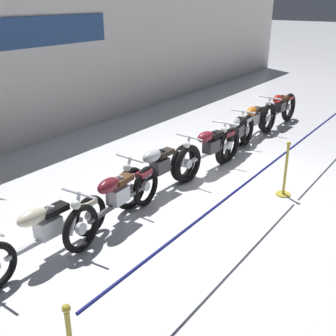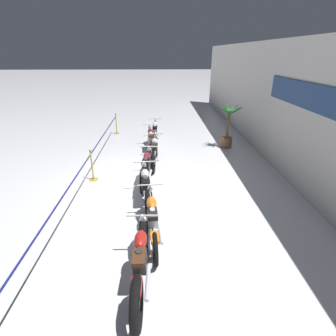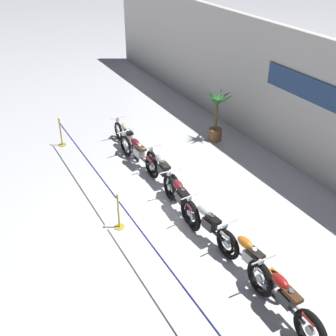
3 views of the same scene
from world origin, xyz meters
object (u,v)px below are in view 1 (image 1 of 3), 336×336
motorcycle_orange_5 (253,120)px  stanchion_far_left (257,183)px  motorcycle_cream_0 (45,231)px  motorcycle_maroon_3 (209,150)px  stanchion_mid_left (285,177)px  motorcycle_silver_2 (158,170)px  motorcycle_maroon_1 (116,199)px  motorcycle_silver_4 (236,134)px  motorcycle_red_6 (279,110)px

motorcycle_orange_5 → stanchion_far_left: (-4.22, -1.96, 0.28)m
motorcycle_cream_0 → motorcycle_maroon_3: 4.15m
stanchion_mid_left → motorcycle_silver_2: bearing=123.5°
motorcycle_orange_5 → stanchion_far_left: bearing=-155.1°
motorcycle_orange_5 → motorcycle_maroon_1: bearing=-178.2°
motorcycle_maroon_1 → motorcycle_maroon_3: 2.87m
motorcycle_orange_5 → motorcycle_cream_0: bearing=-179.9°
motorcycle_cream_0 → motorcycle_silver_2: bearing=0.2°
stanchion_mid_left → motorcycle_silver_4: bearing=49.5°
motorcycle_maroon_3 → stanchion_far_left: (-1.54, -1.73, 0.26)m
motorcycle_orange_5 → motorcycle_red_6: bearing=-7.5°
motorcycle_red_6 → stanchion_far_left: (-5.56, -1.79, 0.25)m
motorcycle_maroon_1 → motorcycle_maroon_3: (2.86, -0.06, 0.01)m
motorcycle_maroon_1 → motorcycle_red_6: (6.89, -0.00, 0.01)m
motorcycle_silver_2 → stanchion_mid_left: size_ratio=2.19×
motorcycle_maroon_1 → motorcycle_silver_2: bearing=7.2°
motorcycle_maroon_1 → stanchion_far_left: 2.24m
motorcycle_red_6 → stanchion_mid_left: (-4.23, -1.79, -0.13)m
motorcycle_silver_2 → motorcycle_red_6: motorcycle_red_6 is taller
stanchion_mid_left → motorcycle_maroon_3: bearing=83.2°
motorcycle_silver_2 → motorcycle_red_6: (5.53, -0.18, 0.01)m
motorcycle_silver_2 → motorcycle_silver_4: bearing=-4.1°
motorcycle_silver_4 → motorcycle_orange_5: size_ratio=0.98×
motorcycle_maroon_3 → motorcycle_silver_4: (1.30, 0.03, -0.01)m
motorcycle_silver_2 → motorcycle_cream_0: bearing=-179.8°
motorcycle_silver_4 → stanchion_far_left: stanchion_far_left is taller
motorcycle_silver_2 → motorcycle_maroon_3: size_ratio=1.03×
motorcycle_silver_2 → motorcycle_silver_4: motorcycle_silver_4 is taller
stanchion_far_left → stanchion_mid_left: bearing=0.0°
stanchion_far_left → stanchion_mid_left: 1.39m
motorcycle_cream_0 → motorcycle_red_6: (8.17, -0.17, 0.03)m
motorcycle_silver_4 → motorcycle_red_6: 2.72m
motorcycle_silver_4 → stanchion_mid_left: bearing=-130.5°
motorcycle_red_6 → motorcycle_cream_0: bearing=178.8°
motorcycle_silver_2 → motorcycle_orange_5: (4.19, 0.00, -0.02)m
motorcycle_silver_2 → stanchion_mid_left: 2.36m
motorcycle_silver_2 → motorcycle_maroon_1: bearing=-172.8°
motorcycle_orange_5 → stanchion_far_left: 4.67m
motorcycle_silver_4 → stanchion_far_left: 3.35m
motorcycle_red_6 → stanchion_far_left: size_ratio=0.22×
motorcycle_cream_0 → motorcycle_silver_4: bearing=-2.0°
motorcycle_cream_0 → motorcycle_red_6: motorcycle_red_6 is taller
motorcycle_silver_2 → stanchion_mid_left: bearing=-56.5°
motorcycle_cream_0 → stanchion_mid_left: bearing=-26.4°
motorcycle_orange_5 → motorcycle_red_6: 1.35m
motorcycle_maroon_3 → motorcycle_silver_4: 1.30m
motorcycle_silver_4 → motorcycle_red_6: (2.72, 0.02, 0.01)m
motorcycle_silver_2 → motorcycle_maroon_3: motorcycle_maroon_3 is taller
motorcycle_cream_0 → motorcycle_orange_5: (6.83, 0.01, 0.00)m
motorcycle_red_6 → stanchion_mid_left: size_ratio=2.19×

